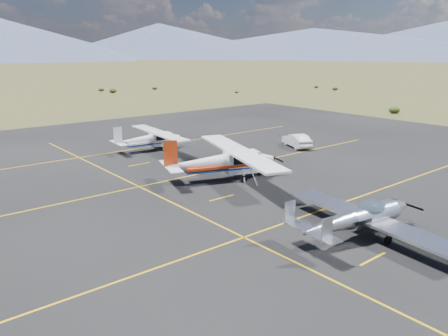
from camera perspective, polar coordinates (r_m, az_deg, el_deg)
name	(u,v)px	position (r m, az deg, el deg)	size (l,w,h in m)	color
ground	(348,221)	(25.51, 15.87, -6.67)	(1600.00, 1600.00, 0.00)	#383D1C
apron	(261,191)	(29.76, 4.85, -2.97)	(72.00, 72.00, 0.02)	black
aircraft_low_wing	(360,218)	(23.18, 17.36, -6.20)	(7.43, 10.30, 2.23)	silver
aircraft_cessna	(223,161)	(31.79, -0.14, 0.94)	(8.71, 12.53, 3.21)	white
aircraft_plain	(149,139)	(41.89, -9.71, 3.78)	(6.03, 10.02, 2.53)	white
sedan	(297,140)	(43.43, 9.47, 3.59)	(1.40, 4.03, 1.33)	white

